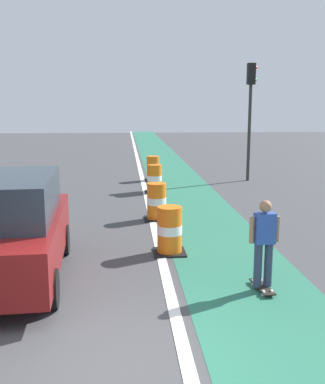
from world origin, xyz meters
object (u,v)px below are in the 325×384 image
(traffic_barrel_mid, at_px, (157,202))
(traffic_light_corner, at_px, (250,101))
(traffic_barrel_front, at_px, (170,231))
(traffic_barrel_far, at_px, (153,169))
(parked_suv_nearest, at_px, (12,228))
(traffic_barrel_back, at_px, (154,179))
(skateboarder_on_lane, at_px, (264,242))

(traffic_barrel_mid, distance_m, traffic_light_corner, 8.68)
(traffic_barrel_front, height_order, traffic_barrel_far, same)
(traffic_barrel_mid, bearing_deg, parked_suv_nearest, -124.43)
(parked_suv_nearest, distance_m, traffic_barrel_back, 9.34)
(traffic_barrel_front, distance_m, traffic_barrel_mid, 3.16)
(skateboarder_on_lane, distance_m, traffic_barrel_front, 2.74)
(traffic_barrel_mid, bearing_deg, traffic_light_corner, 55.89)
(traffic_barrel_far, bearing_deg, traffic_barrel_front, -91.41)
(traffic_barrel_front, relative_size, traffic_barrel_back, 1.00)
(skateboarder_on_lane, bearing_deg, traffic_barrel_front, 123.35)
(traffic_barrel_far, bearing_deg, traffic_light_corner, -4.82)
(traffic_barrel_front, xyz_separation_m, traffic_barrel_mid, (-0.08, 3.16, 0.00))
(traffic_barrel_back, bearing_deg, parked_suv_nearest, -110.71)
(parked_suv_nearest, relative_size, traffic_barrel_far, 4.31)
(traffic_barrel_front, bearing_deg, skateboarder_on_lane, -56.65)
(parked_suv_nearest, distance_m, traffic_barrel_front, 3.49)
(parked_suv_nearest, bearing_deg, traffic_barrel_front, 23.12)
(traffic_barrel_back, bearing_deg, traffic_barrel_far, 87.53)
(skateboarder_on_lane, bearing_deg, parked_suv_nearest, 168.91)
(parked_suv_nearest, bearing_deg, traffic_barrel_back, 69.29)
(traffic_barrel_mid, relative_size, traffic_light_corner, 0.21)
(traffic_barrel_back, xyz_separation_m, traffic_barrel_far, (0.12, 2.89, 0.00))
(traffic_barrel_back, relative_size, traffic_barrel_far, 1.00)
(parked_suv_nearest, distance_m, traffic_barrel_mid, 5.49)
(parked_suv_nearest, height_order, traffic_light_corner, traffic_light_corner)
(traffic_barrel_front, bearing_deg, traffic_barrel_back, 89.01)
(parked_suv_nearest, xyz_separation_m, traffic_barrel_far, (3.42, 11.62, -0.50))
(traffic_barrel_back, bearing_deg, traffic_barrel_front, -90.99)
(skateboarder_on_lane, relative_size, traffic_light_corner, 0.33)
(traffic_barrel_back, distance_m, traffic_light_corner, 5.86)
(skateboarder_on_lane, xyz_separation_m, traffic_barrel_front, (-1.49, 2.27, -0.38))
(skateboarder_on_lane, height_order, traffic_barrel_far, skateboarder_on_lane)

